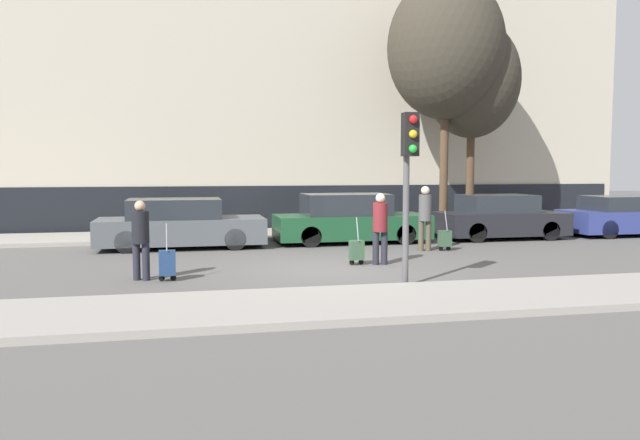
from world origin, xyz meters
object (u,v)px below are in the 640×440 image
(trolley_left, at_px, (167,263))
(parked_car_0, at_px, (180,225))
(traffic_light, at_px, (409,163))
(bare_tree_near_crossing, at_px, (472,80))
(parked_car_2, at_px, (500,218))
(trolley_center, at_px, (357,250))
(parked_car_3, at_px, (625,217))
(bare_tree_down_street, at_px, (446,48))
(trolley_right, at_px, (445,239))
(parked_car_1, at_px, (350,220))
(pedestrian_center, at_px, (380,224))
(pedestrian_right, at_px, (425,214))
(pedestrian_left, at_px, (141,235))

(trolley_left, bearing_deg, parked_car_0, 87.49)
(traffic_light, bearing_deg, bare_tree_near_crossing, 58.14)
(parked_car_2, distance_m, bare_tree_near_crossing, 5.16)
(parked_car_2, xyz_separation_m, trolley_center, (-5.91, -4.17, -0.31))
(parked_car_0, relative_size, bare_tree_near_crossing, 0.64)
(trolley_left, distance_m, traffic_light, 5.13)
(bare_tree_near_crossing, bearing_deg, trolley_left, -143.19)
(parked_car_2, bearing_deg, parked_car_0, -179.28)
(parked_car_3, relative_size, traffic_light, 1.28)
(bare_tree_down_street, bearing_deg, trolley_left, -141.44)
(trolley_right, relative_size, bare_tree_near_crossing, 0.15)
(parked_car_1, xyz_separation_m, pedestrian_center, (-0.43, -4.29, 0.26))
(parked_car_1, bearing_deg, parked_car_0, -178.23)
(parked_car_0, bearing_deg, bare_tree_down_street, 12.51)
(bare_tree_near_crossing, relative_size, bare_tree_down_street, 0.84)
(pedestrian_center, distance_m, pedestrian_right, 2.83)
(traffic_light, distance_m, bare_tree_near_crossing, 11.33)
(bare_tree_near_crossing, bearing_deg, parked_car_3, -26.26)
(pedestrian_center, height_order, bare_tree_down_street, bare_tree_down_street)
(parked_car_0, relative_size, parked_car_3, 1.11)
(parked_car_0, bearing_deg, parked_car_2, 0.72)
(parked_car_0, distance_m, parked_car_1, 5.00)
(parked_car_2, xyz_separation_m, pedestrian_right, (-3.43, -2.19, 0.35))
(parked_car_3, relative_size, bare_tree_near_crossing, 0.58)
(parked_car_1, xyz_separation_m, pedestrian_right, (1.51, -2.22, 0.32))
(pedestrian_right, bearing_deg, parked_car_3, -153.43)
(trolley_left, height_order, trolley_center, trolley_left)
(pedestrian_left, xyz_separation_m, bare_tree_down_street, (9.54, 6.99, 5.35))
(trolley_center, xyz_separation_m, bare_tree_near_crossing, (5.96, 6.44, 4.94))
(pedestrian_left, relative_size, bare_tree_near_crossing, 0.22)
(pedestrian_center, bearing_deg, trolley_center, -179.93)
(parked_car_3, height_order, pedestrian_center, pedestrian_center)
(pedestrian_center, bearing_deg, pedestrian_right, 56.39)
(traffic_light, bearing_deg, parked_car_1, 83.61)
(pedestrian_right, bearing_deg, parked_car_2, -136.33)
(parked_car_1, xyz_separation_m, parked_car_3, (9.53, 0.01, -0.06))
(trolley_center, bearing_deg, trolley_left, -164.21)
(parked_car_3, bearing_deg, parked_car_1, -179.96)
(parked_car_2, bearing_deg, pedestrian_right, -147.38)
(trolley_center, height_order, bare_tree_down_street, bare_tree_down_street)
(parked_car_1, xyz_separation_m, parked_car_2, (4.93, -0.03, -0.03))
(parked_car_3, bearing_deg, bare_tree_near_crossing, 153.74)
(parked_car_2, relative_size, pedestrian_center, 2.39)
(bare_tree_near_crossing, bearing_deg, parked_car_1, -155.73)
(trolley_left, distance_m, bare_tree_near_crossing, 13.68)
(parked_car_2, relative_size, pedestrian_right, 2.26)
(pedestrian_center, bearing_deg, traffic_light, -87.73)
(parked_car_3, xyz_separation_m, pedestrian_center, (-9.97, -4.29, 0.32))
(parked_car_3, bearing_deg, pedestrian_left, -161.19)
(pedestrian_left, distance_m, bare_tree_near_crossing, 13.77)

